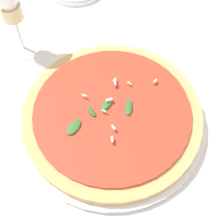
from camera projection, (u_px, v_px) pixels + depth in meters
The scene contains 3 objects.
ground_plane at pixel (117, 112), 0.62m from camera, with size 6.00×6.00×0.00m, color silver.
pizza_arugula_main at pixel (112, 116), 0.59m from camera, with size 0.36×0.36×0.05m.
wine_glass at pixel (9, 5), 0.60m from camera, with size 0.08×0.08×0.17m.
Camera 1 is at (0.32, -0.05, 0.53)m, focal length 50.00 mm.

